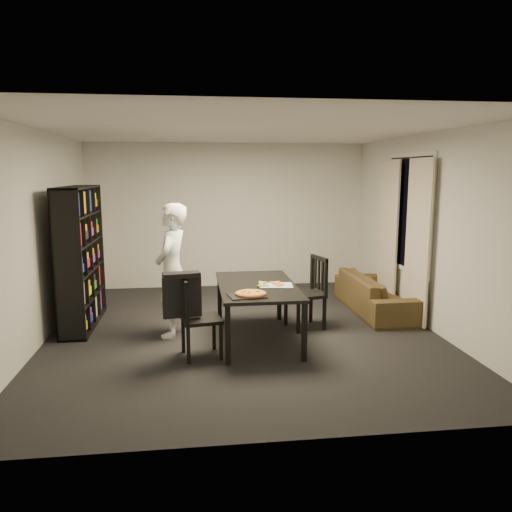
{
  "coord_description": "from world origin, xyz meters",
  "views": [
    {
      "loc": [
        -0.64,
        -6.31,
        2.09
      ],
      "look_at": [
        0.14,
        -0.22,
        1.05
      ],
      "focal_mm": 35.0,
      "sensor_mm": 36.0,
      "label": 1
    }
  ],
  "objects": [
    {
      "name": "room",
      "position": [
        0.0,
        0.0,
        1.3
      ],
      "size": [
        5.01,
        5.51,
        2.61
      ],
      "color": "black",
      "rests_on": "ground"
    },
    {
      "name": "window_pane",
      "position": [
        2.48,
        0.6,
        1.5
      ],
      "size": [
        0.02,
        1.4,
        1.6
      ],
      "primitive_type": "cube",
      "color": "black",
      "rests_on": "room"
    },
    {
      "name": "window_frame",
      "position": [
        2.48,
        0.6,
        1.5
      ],
      "size": [
        0.03,
        1.52,
        1.72
      ],
      "primitive_type": "cube",
      "color": "white",
      "rests_on": "room"
    },
    {
      "name": "curtain_left",
      "position": [
        2.4,
        0.08,
        1.15
      ],
      "size": [
        0.03,
        0.7,
        2.25
      ],
      "primitive_type": "cube",
      "color": "beige",
      "rests_on": "room"
    },
    {
      "name": "curtain_right",
      "position": [
        2.4,
        1.12,
        1.15
      ],
      "size": [
        0.03,
        0.7,
        2.25
      ],
      "primitive_type": "cube",
      "color": "beige",
      "rests_on": "room"
    },
    {
      "name": "bookshelf",
      "position": [
        -2.16,
        0.6,
        0.95
      ],
      "size": [
        0.35,
        1.5,
        1.9
      ],
      "primitive_type": "cube",
      "color": "black",
      "rests_on": "room"
    },
    {
      "name": "dining_table",
      "position": [
        0.14,
        -0.32,
        0.65
      ],
      "size": [
        0.94,
        1.7,
        0.71
      ],
      "color": "black",
      "rests_on": "room"
    },
    {
      "name": "chair_left",
      "position": [
        -0.65,
        -0.83,
        0.52
      ],
      "size": [
        0.49,
        0.49,
        0.92
      ],
      "rotation": [
        0.0,
        0.0,
        1.74
      ],
      "color": "black",
      "rests_on": "room"
    },
    {
      "name": "chair_right",
      "position": [
        0.93,
        0.1,
        0.55
      ],
      "size": [
        0.55,
        0.55,
        0.97
      ],
      "rotation": [
        0.0,
        0.0,
        -1.32
      ],
      "color": "black",
      "rests_on": "room"
    },
    {
      "name": "draped_jacket",
      "position": [
        -0.77,
        -0.86,
        0.76
      ],
      "size": [
        0.44,
        0.25,
        0.51
      ],
      "rotation": [
        0.0,
        0.0,
        1.74
      ],
      "color": "black",
      "rests_on": "chair_left"
    },
    {
      "name": "person",
      "position": [
        -0.91,
        -0.01,
        0.85
      ],
      "size": [
        0.56,
        0.71,
        1.71
      ],
      "primitive_type": "imported",
      "rotation": [
        0.0,
        0.0,
        -1.85
      ],
      "color": "white",
      "rests_on": "room"
    },
    {
      "name": "baking_tray",
      "position": [
        -0.05,
        -0.88,
        0.71
      ],
      "size": [
        0.44,
        0.38,
        0.01
      ],
      "primitive_type": "cube",
      "rotation": [
        0.0,
        0.0,
        0.15
      ],
      "color": "black",
      "rests_on": "dining_table"
    },
    {
      "name": "pepperoni_pizza",
      "position": [
        -0.0,
        -0.87,
        0.73
      ],
      "size": [
        0.35,
        0.35,
        0.03
      ],
      "rotation": [
        0.0,
        0.0,
        -0.4
      ],
      "color": "#AF6032",
      "rests_on": "dining_table"
    },
    {
      "name": "kitchen_towel",
      "position": [
        0.36,
        -0.41,
        0.71
      ],
      "size": [
        0.43,
        0.35,
        0.01
      ],
      "primitive_type": "cube",
      "rotation": [
        0.0,
        0.0,
        -0.12
      ],
      "color": "silver",
      "rests_on": "dining_table"
    },
    {
      "name": "pizza_slices",
      "position": [
        0.29,
        -0.36,
        0.72
      ],
      "size": [
        0.37,
        0.32,
        0.01
      ],
      "primitive_type": null,
      "rotation": [
        0.0,
        0.0,
        0.02
      ],
      "color": "gold",
      "rests_on": "dining_table"
    },
    {
      "name": "sofa",
      "position": [
        2.09,
        0.72,
        0.28
      ],
      "size": [
        0.74,
        1.9,
        0.55
      ],
      "primitive_type": "imported",
      "rotation": [
        0.0,
        0.0,
        1.57
      ],
      "color": "#392D17",
      "rests_on": "room"
    }
  ]
}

